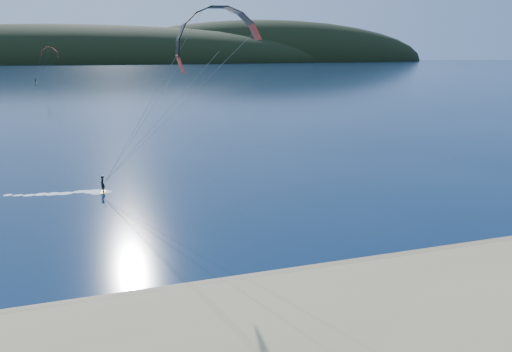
# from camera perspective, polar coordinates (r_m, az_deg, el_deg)

# --- Properties ---
(ground) EXTENTS (1800.00, 1800.00, 0.00)m
(ground) POSITION_cam_1_polar(r_m,az_deg,el_deg) (22.33, -4.63, -20.25)
(ground) COLOR #081F3C
(ground) RESTS_ON ground
(wet_sand) EXTENTS (220.00, 2.50, 0.10)m
(wet_sand) POSITION_cam_1_polar(r_m,az_deg,el_deg) (26.03, -6.83, -14.55)
(wet_sand) COLOR olive
(wet_sand) RESTS_ON ground
(headland) EXTENTS (1200.00, 310.00, 140.00)m
(headland) POSITION_cam_1_polar(r_m,az_deg,el_deg) (763.20, -17.06, 13.76)
(headland) COLOR black
(headland) RESTS_ON ground
(kitesurfer_near) EXTENTS (25.77, 7.00, 17.57)m
(kitesurfer_near) POSITION_cam_1_polar(r_m,az_deg,el_deg) (40.61, -5.55, 14.96)
(kitesurfer_near) COLOR gold
(kitesurfer_near) RESTS_ON ground
(kitesurfer_far) EXTENTS (12.19, 7.35, 14.93)m
(kitesurfer_far) POSITION_cam_1_polar(r_m,az_deg,el_deg) (227.06, -24.98, 13.79)
(kitesurfer_far) COLOR gold
(kitesurfer_far) RESTS_ON ground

